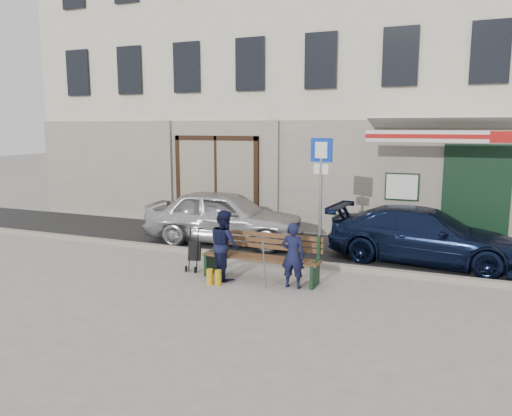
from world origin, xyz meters
The scene contains 11 objects.
ground centered at (0.00, 0.00, 0.00)m, with size 80.00×80.00×0.00m, color #9E9991.
asphalt_lane centered at (0.00, 3.10, 0.01)m, with size 60.00×3.20×0.01m, color #282828.
curb centered at (0.00, 1.50, 0.06)m, with size 60.00×0.18×0.12m, color #9E9384.
building centered at (0.01, 8.45, 4.97)m, with size 20.00×8.27×10.00m.
car_silver centered at (-1.91, 2.79, 0.71)m, with size 1.67×4.14×1.41m, color silver.
car_navy centered at (3.06, 2.80, 0.62)m, with size 1.73×4.26×1.24m, color black.
parking_sign centered at (0.90, 1.88, 1.88)m, with size 0.51×0.14×2.78m.
bench centered at (0.10, 0.23, 0.46)m, with size 2.40×1.17×0.98m.
man centered at (0.89, -0.01, 0.63)m, with size 0.46×0.30×1.26m, color #131534.
woman centered at (-0.56, 0.02, 0.70)m, with size 0.68×0.53×1.40m, color #121533.
stroller centered at (-1.41, 0.29, 0.39)m, with size 0.32×0.41×0.89m.
Camera 1 is at (3.74, -8.72, 3.04)m, focal length 35.00 mm.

